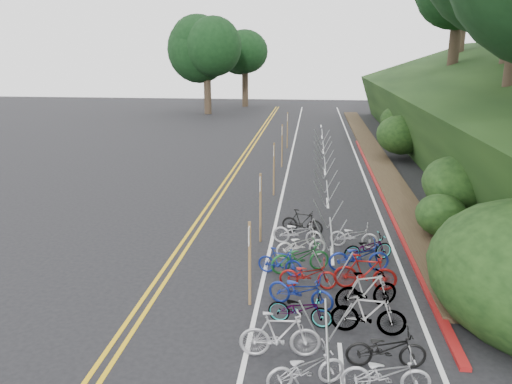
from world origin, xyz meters
The scene contains 10 objects.
ground centered at (0.00, 0.00, 0.00)m, with size 120.00×120.00×0.00m, color black.
road_markings centered at (0.63, 10.10, 0.00)m, with size 7.47×80.00×0.01m.
red_curb centered at (5.70, 12.00, 0.05)m, with size 0.25×28.00×0.10m, color maroon.
embankment centered at (12.96, 19.04, 2.57)m, with size 14.30×48.14×9.11m.
bike_rack_front centered at (2.72, -2.90, 0.90)m, with size 1.18×2.92×1.25m.
bike_racks_rest centered at (3.00, 13.00, 0.85)m, with size 1.14×23.00×1.17m.
signpost_near centered at (0.80, 0.40, 1.34)m, with size 0.08×0.40×2.34m.
signposts_rest centered at (0.60, 14.00, 1.43)m, with size 0.08×18.40×2.50m.
bike_front centered at (1.47, 2.34, 0.43)m, with size 1.42×0.40×0.85m, color navy.
bike_valet centered at (2.95, 1.24, 0.48)m, with size 3.36×10.52×1.09m.
Camera 1 is at (2.32, -11.54, 6.53)m, focal length 35.00 mm.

